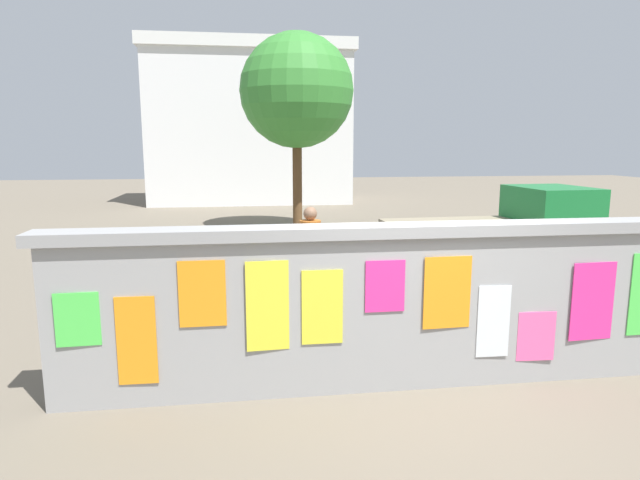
# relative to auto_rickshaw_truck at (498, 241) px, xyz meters

# --- Properties ---
(ground) EXTENTS (60.00, 60.00, 0.00)m
(ground) POSITION_rel_auto_rickshaw_truck_xyz_m (-2.73, 4.39, -0.90)
(ground) COLOR #6B6051
(poster_wall) EXTENTS (7.66, 0.42, 1.78)m
(poster_wall) POSITION_rel_auto_rickshaw_truck_xyz_m (-2.74, -3.61, 0.01)
(poster_wall) COLOR #979797
(poster_wall) RESTS_ON ground
(auto_rickshaw_truck) EXTENTS (3.66, 1.65, 1.85)m
(auto_rickshaw_truck) POSITION_rel_auto_rickshaw_truck_xyz_m (0.00, 0.00, 0.00)
(auto_rickshaw_truck) COLOR black
(auto_rickshaw_truck) RESTS_ON ground
(motorcycle) EXTENTS (1.89, 0.60, 0.87)m
(motorcycle) POSITION_rel_auto_rickshaw_truck_xyz_m (-4.98, -2.31, -0.44)
(motorcycle) COLOR black
(motorcycle) RESTS_ON ground
(bicycle_near) EXTENTS (1.69, 0.46, 0.95)m
(bicycle_near) POSITION_rel_auto_rickshaw_truck_xyz_m (-3.54, 1.00, -0.54)
(bicycle_near) COLOR black
(bicycle_near) RESTS_ON ground
(bicycle_far) EXTENTS (1.70, 0.44, 0.95)m
(bicycle_far) POSITION_rel_auto_rickshaw_truck_xyz_m (-5.85, 0.37, -0.54)
(bicycle_far) COLOR black
(bicycle_far) RESTS_ON ground
(person_walking) EXTENTS (0.38, 0.38, 1.62)m
(person_walking) POSITION_rel_auto_rickshaw_truck_xyz_m (-3.45, -0.47, 0.09)
(person_walking) COLOR #338CBF
(person_walking) RESTS_ON ground
(tree_roadside) EXTENTS (3.37, 3.37, 5.86)m
(tree_roadside) POSITION_rel_auto_rickshaw_truck_xyz_m (-2.85, 7.52, 3.25)
(tree_roadside) COLOR brown
(tree_roadside) RESTS_ON ground
(building_background) EXTENTS (9.07, 4.47, 7.03)m
(building_background) POSITION_rel_auto_rickshaw_truck_xyz_m (-4.12, 16.39, 2.64)
(building_background) COLOR silver
(building_background) RESTS_ON ground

